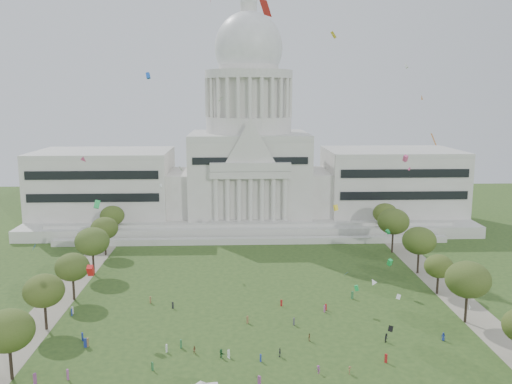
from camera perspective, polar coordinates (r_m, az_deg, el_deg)
ground at (r=103.09m, az=1.03°, el=-17.84°), size 400.00×400.00×0.00m
capitol at (r=206.17m, az=-0.74°, el=2.90°), size 160.00×64.50×91.30m
path_left at (r=137.01m, az=-20.64°, el=-11.19°), size 8.00×160.00×0.04m
path_right at (r=140.67m, az=20.56°, el=-10.62°), size 8.00×160.00×0.04m
row_tree_l_1 at (r=103.85m, az=-24.64°, el=-13.13°), size 8.86×8.86×12.59m
row_tree_l_2 at (r=121.94m, az=-21.43°, el=-9.66°), size 8.42×8.42×11.97m
row_tree_r_2 at (r=125.20m, az=21.42°, el=-8.58°), size 9.55×9.55×13.58m
row_tree_l_3 at (r=136.70m, az=-18.77°, el=-7.48°), size 8.12×8.12×11.55m
row_tree_r_3 at (r=141.03m, az=18.67°, el=-7.42°), size 7.01×7.01×9.98m
row_tree_l_4 at (r=153.47m, az=-16.86°, el=-5.00°), size 9.29×9.29×13.21m
row_tree_r_4 at (r=154.56m, az=16.81°, el=-4.93°), size 9.19×9.19×13.06m
row_tree_l_5 at (r=171.44m, az=-15.67°, el=-3.70°), size 8.33×8.33×11.85m
row_tree_r_5 at (r=172.62m, az=14.26°, el=-3.02°), size 9.82×9.82×13.96m
row_tree_l_6 at (r=189.04m, az=-14.90°, el=-2.43°), size 8.19×8.19×11.64m
row_tree_r_6 at (r=190.41m, az=13.45°, el=-2.20°), size 8.42×8.42×11.97m
person_0 at (r=117.97m, az=19.12°, el=-14.19°), size 0.99×0.87×1.71m
person_2 at (r=114.24m, az=13.57°, el=-14.69°), size 0.95×1.05×1.83m
person_3 at (r=100.94m, az=6.57°, el=-18.06°), size 0.91×1.11×1.53m
person_4 at (r=105.87m, az=2.52°, el=-16.52°), size 0.80×1.13×1.73m
person_5 at (r=105.62m, az=-3.68°, el=-16.60°), size 1.41×1.70×1.74m
person_8 at (r=107.74m, az=-6.52°, el=-16.16°), size 0.81×0.63×1.46m
person_9 at (r=101.49m, az=9.84°, el=-17.99°), size 0.83×1.09×1.51m
person_10 at (r=112.24m, az=5.63°, el=-14.97°), size 0.52×0.95×1.61m
distant_crowd at (r=113.56m, az=-7.13°, el=-14.66°), size 65.27×39.44×1.95m
kite_swarm at (r=102.04m, az=2.34°, el=-1.65°), size 86.48×104.42×66.00m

